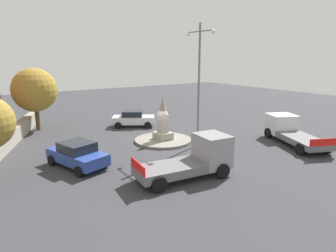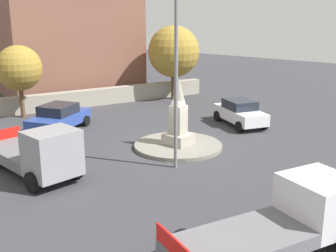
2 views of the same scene
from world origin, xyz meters
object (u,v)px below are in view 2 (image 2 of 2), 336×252
streetlamp (176,49)px  truck_white_passing (289,218)px  corner_building (68,39)px  car_blue_near_island (59,117)px  monument (178,117)px  tree_near_wall (19,68)px  car_white_parked_right (240,112)px  truck_grey_approaching (39,154)px  tree_mid_cluster (174,52)px

streetlamp → truck_white_passing: size_ratio=1.39×
truck_white_passing → corner_building: size_ratio=0.63×
corner_building → car_blue_near_island: bearing=46.9°
monument → tree_near_wall: 11.96m
monument → car_white_parked_right: size_ratio=0.81×
truck_white_passing → truck_grey_approaching: size_ratio=1.14×
streetlamp → truck_grey_approaching: size_ratio=1.59×
car_blue_near_island → streetlamp: bearing=85.9°
monument → streetlamp: streetlamp is taller
tree_near_wall → car_white_parked_right: bearing=119.9°
car_white_parked_right → corner_building: bearing=-91.3°
corner_building → tree_near_wall: 8.48m
car_blue_near_island → tree_mid_cluster: size_ratio=0.79×
car_blue_near_island → tree_near_wall: size_ratio=0.96×
truck_white_passing → tree_mid_cluster: (-15.25, -15.84, 2.73)m
car_white_parked_right → tree_near_wall: (6.99, -12.14, 2.42)m
car_white_parked_right → truck_grey_approaching: size_ratio=0.76×
car_blue_near_island → corner_building: size_ratio=0.44×
monument → tree_near_wall: size_ratio=0.74×
monument → car_white_parked_right: (-5.85, 0.34, -0.83)m
monument → corner_building: size_ratio=0.34×
truck_white_passing → tree_near_wall: size_ratio=1.37×
car_white_parked_right → tree_near_wall: size_ratio=0.91×
truck_grey_approaching → streetlamp: bearing=139.6°
car_blue_near_island → truck_grey_approaching: truck_grey_approaching is taller
truck_white_passing → corner_building: 27.08m
streetlamp → corner_building: bearing=-116.2°
corner_building → truck_grey_approaching: bearing=46.3°
streetlamp → tree_mid_cluster: (-11.97, -9.19, -1.59)m
car_white_parked_right → truck_white_passing: 13.96m
corner_building → tree_near_wall: (7.36, 4.03, -1.26)m
monument → tree_mid_cluster: tree_mid_cluster is taller
car_white_parked_right → corner_building: (-0.37, -16.17, 3.67)m
streetlamp → truck_grey_approaching: 7.22m
car_blue_near_island → corner_building: corner_building is taller
car_blue_near_island → corner_building: bearing=-133.1°
tree_mid_cluster → car_white_parked_right: bearing=64.6°
car_white_parked_right → tree_mid_cluster: bearing=-115.4°
car_white_parked_right → truck_grey_approaching: (12.68, -2.53, 0.25)m
car_blue_near_island → tree_mid_cluster: (-11.33, -0.25, 2.88)m
truck_white_passing → tree_mid_cluster: size_ratio=1.13×
truck_grey_approaching → tree_mid_cluster: size_ratio=0.99×
monument → truck_white_passing: bearing=55.6°
streetlamp → car_blue_near_island: 10.01m
tree_near_wall → truck_grey_approaching: bearing=59.4°
truck_white_passing → truck_grey_approaching: (1.19, -10.45, 0.09)m
monument → streetlamp: size_ratio=0.39×
truck_grey_approaching → corner_building: (-13.05, -13.64, 3.42)m
car_blue_near_island → truck_white_passing: 16.08m
car_blue_near_island → tree_near_wall: bearing=-97.5°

